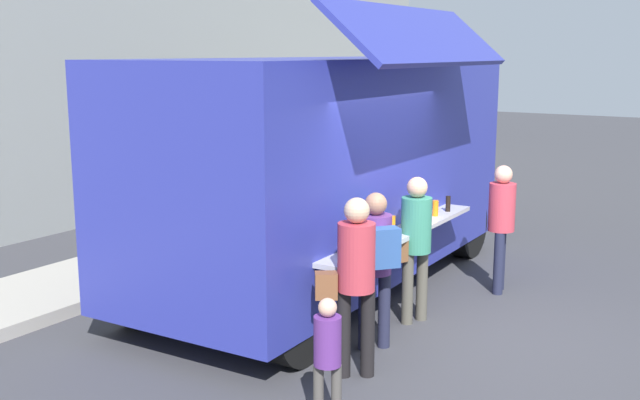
% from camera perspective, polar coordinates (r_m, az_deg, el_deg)
% --- Properties ---
extents(ground_plane, '(60.00, 60.00, 0.00)m').
position_cam_1_polar(ground_plane, '(8.38, 10.28, -9.83)').
color(ground_plane, '#38383D').
extents(food_truck_main, '(6.06, 3.17, 3.45)m').
position_cam_1_polar(food_truck_main, '(9.49, 0.69, 2.67)').
color(food_truck_main, '#293195').
rests_on(food_truck_main, ground).
extents(trash_bin, '(0.60, 0.60, 1.02)m').
position_cam_1_polar(trash_bin, '(14.19, 1.18, 1.11)').
color(trash_bin, '#30603B').
rests_on(trash_bin, ground).
extents(customer_front_ordering, '(0.53, 0.36, 1.64)m').
position_cam_1_polar(customer_front_ordering, '(8.37, 7.14, -2.79)').
color(customer_front_ordering, '#4E4B41').
rests_on(customer_front_ordering, ground).
extents(customer_mid_with_backpack, '(0.48, 0.51, 1.61)m').
position_cam_1_polar(customer_mid_with_backpack, '(7.55, 4.27, -4.16)').
color(customer_mid_with_backpack, '#202239').
rests_on(customer_mid_with_backpack, ground).
extents(customer_rear_waiting, '(0.45, 0.52, 1.69)m').
position_cam_1_polar(customer_rear_waiting, '(6.91, 2.61, -5.43)').
color(customer_rear_waiting, black).
rests_on(customer_rear_waiting, ground).
extents(customer_extra_browsing, '(0.33, 0.33, 1.60)m').
position_cam_1_polar(customer_extra_browsing, '(9.64, 13.46, -1.26)').
color(customer_extra_browsing, '#1F223B').
rests_on(customer_extra_browsing, ground).
extents(child_near_queue, '(0.22, 0.22, 1.08)m').
position_cam_1_polar(child_near_queue, '(6.09, 0.57, -11.28)').
color(child_near_queue, '#4A4642').
rests_on(child_near_queue, ground).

